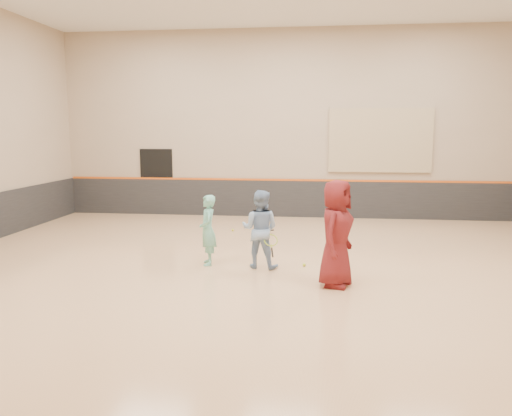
# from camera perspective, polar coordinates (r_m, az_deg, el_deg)

# --- Properties ---
(room) EXTENTS (15.04, 12.04, 6.22)m
(room) POSITION_cam_1_polar(r_m,az_deg,el_deg) (10.42, 2.36, -2.21)
(room) COLOR tan
(room) RESTS_ON ground
(wainscot_back) EXTENTS (14.90, 0.04, 1.20)m
(wainscot_back) POSITION_cam_1_polar(r_m,az_deg,el_deg) (16.34, 3.96, 1.06)
(wainscot_back) COLOR #232326
(wainscot_back) RESTS_ON floor
(accent_stripe) EXTENTS (14.90, 0.03, 0.06)m
(accent_stripe) POSITION_cam_1_polar(r_m,az_deg,el_deg) (16.26, 3.99, 3.22)
(accent_stripe) COLOR #D85914
(accent_stripe) RESTS_ON wall_back
(acoustic_panel) EXTENTS (3.20, 0.08, 2.00)m
(acoustic_panel) POSITION_cam_1_polar(r_m,az_deg,el_deg) (16.28, 14.01, 7.50)
(acoustic_panel) COLOR tan
(acoustic_panel) RESTS_ON wall_back
(doorway) EXTENTS (1.10, 0.05, 2.20)m
(doorway) POSITION_cam_1_polar(r_m,az_deg,el_deg) (17.10, -11.27, 2.95)
(doorway) COLOR black
(doorway) RESTS_ON floor
(girl) EXTENTS (0.49, 0.62, 1.48)m
(girl) POSITION_cam_1_polar(r_m,az_deg,el_deg) (10.54, -5.52, -2.52)
(girl) COLOR #74C9B3
(girl) RESTS_ON floor
(instructor) EXTENTS (0.88, 0.74, 1.62)m
(instructor) POSITION_cam_1_polar(r_m,az_deg,el_deg) (10.25, 0.45, -2.43)
(instructor) COLOR #86A5CF
(instructor) RESTS_ON floor
(young_man) EXTENTS (0.91, 1.11, 1.95)m
(young_man) POSITION_cam_1_polar(r_m,az_deg,el_deg) (9.13, 9.16, -2.88)
(young_man) COLOR maroon
(young_man) RESTS_ON floor
(held_racket) EXTENTS (0.44, 0.44, 0.49)m
(held_racket) POSITION_cam_1_polar(r_m,az_deg,el_deg) (10.05, 1.70, -3.70)
(held_racket) COLOR #A1BE29
(held_racket) RESTS_ON instructor
(spare_racket) EXTENTS (0.75, 0.75, 0.19)m
(spare_racket) POSITION_cam_1_polar(r_m,az_deg,el_deg) (14.06, 0.96, -2.29)
(spare_racket) COLOR gold
(spare_racket) RESTS_ON floor
(ball_under_racket) EXTENTS (0.07, 0.07, 0.07)m
(ball_under_racket) POSITION_cam_1_polar(r_m,az_deg,el_deg) (10.53, 5.53, -6.49)
(ball_under_racket) COLOR #CBE234
(ball_under_racket) RESTS_ON floor
(ball_in_hand) EXTENTS (0.07, 0.07, 0.07)m
(ball_in_hand) POSITION_cam_1_polar(r_m,az_deg,el_deg) (8.97, 9.60, -1.26)
(ball_in_hand) COLOR #C9DB32
(ball_in_hand) RESTS_ON young_man
(ball_beside_spare) EXTENTS (0.07, 0.07, 0.07)m
(ball_beside_spare) POSITION_cam_1_polar(r_m,az_deg,el_deg) (14.08, -2.67, -2.53)
(ball_beside_spare) COLOR yellow
(ball_beside_spare) RESTS_ON floor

